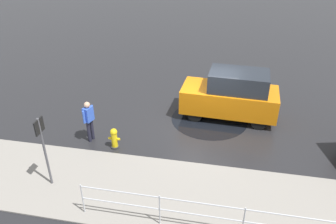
# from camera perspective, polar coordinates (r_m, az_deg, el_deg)

# --- Properties ---
(ground_plane) EXTENTS (60.00, 60.00, 0.00)m
(ground_plane) POSITION_cam_1_polar(r_m,az_deg,el_deg) (13.51, 6.21, -2.18)
(ground_plane) COLOR black
(kerb_strip) EXTENTS (24.00, 3.20, 0.04)m
(kerb_strip) POSITION_cam_1_polar(r_m,az_deg,el_deg) (10.17, 3.84, -14.42)
(kerb_strip) COLOR gray
(kerb_strip) RESTS_ON ground
(moving_hatchback) EXTENTS (3.99, 1.91, 2.06)m
(moving_hatchback) POSITION_cam_1_polar(r_m,az_deg,el_deg) (13.77, 11.00, 2.96)
(moving_hatchback) COLOR orange
(moving_hatchback) RESTS_ON ground
(fire_hydrant) EXTENTS (0.42, 0.31, 0.80)m
(fire_hydrant) POSITION_cam_1_polar(r_m,az_deg,el_deg) (12.04, -9.34, -4.54)
(fire_hydrant) COLOR gold
(fire_hydrant) RESTS_ON ground
(pedestrian) EXTENTS (0.33, 0.55, 1.62)m
(pedestrian) POSITION_cam_1_polar(r_m,az_deg,el_deg) (12.35, -13.63, -1.04)
(pedestrian) COLOR blue
(pedestrian) RESTS_ON ground
(metal_railing) EXTENTS (8.73, 0.04, 1.05)m
(metal_railing) POSITION_cam_1_polar(r_m,az_deg,el_deg) (8.82, 13.13, -17.43)
(metal_railing) COLOR #B7BABF
(metal_railing) RESTS_ON ground
(sign_post) EXTENTS (0.07, 0.44, 2.40)m
(sign_post) POSITION_cam_1_polar(r_m,az_deg,el_deg) (10.26, -20.96, -5.03)
(sign_post) COLOR #4C4C51
(sign_post) RESTS_ON ground
(puddle_patch) EXTENTS (3.18, 3.18, 0.01)m
(puddle_patch) POSITION_cam_1_polar(r_m,az_deg,el_deg) (13.89, 7.19, -1.27)
(puddle_patch) COLOR black
(puddle_patch) RESTS_ON ground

